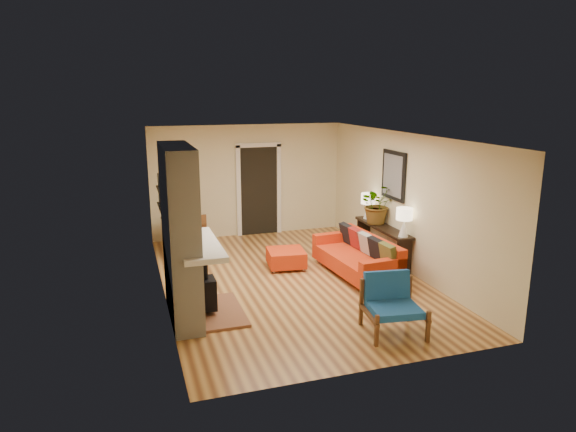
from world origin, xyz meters
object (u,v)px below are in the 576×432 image
object	(u,v)px
console_table	(383,234)
lamp_near	(404,219)
blue_chair	(391,301)
dining_table	(187,226)
houseplant	(378,204)
sofa	(360,256)
ottoman	(286,257)
lamp_far	(368,203)

from	to	relation	value
console_table	lamp_near	size ratio (longest dim) A/B	3.43
blue_chair	dining_table	size ratio (longest dim) A/B	0.52
houseplant	console_table	bearing A→B (deg)	-87.73
sofa	lamp_near	distance (m)	1.07
blue_chair	sofa	bearing A→B (deg)	75.37
blue_chair	lamp_near	size ratio (longest dim) A/B	1.63
ottoman	blue_chair	size ratio (longest dim) A/B	0.87
ottoman	lamp_near	xyz separation A→B (m)	(1.95, -1.00, 0.86)
ottoman	blue_chair	distance (m)	3.08
ottoman	dining_table	xyz separation A→B (m)	(-1.70, 1.57, 0.38)
sofa	blue_chair	distance (m)	2.31
blue_chair	console_table	size ratio (longest dim) A/B	0.48
dining_table	houseplant	size ratio (longest dim) A/B	2.07
houseplant	dining_table	bearing A→B (deg)	157.02
ottoman	houseplant	distance (m)	2.15
sofa	dining_table	size ratio (longest dim) A/B	1.22
console_table	lamp_near	world-z (taller)	lamp_near
ottoman	lamp_far	world-z (taller)	lamp_far
sofa	ottoman	size ratio (longest dim) A/B	2.68
ottoman	lamp_far	distance (m)	2.18
dining_table	houseplant	distance (m)	3.99
sofa	lamp_near	bearing A→B (deg)	-16.47
dining_table	ottoman	bearing A→B (deg)	-42.74
console_table	houseplant	bearing A→B (deg)	92.27
lamp_near	lamp_far	bearing A→B (deg)	90.00
ottoman	lamp_far	size ratio (longest dim) A/B	1.42
dining_table	lamp_far	bearing A→B (deg)	-16.88
console_table	lamp_far	world-z (taller)	lamp_far
lamp_far	houseplant	world-z (taller)	houseplant
lamp_near	sofa	bearing A→B (deg)	163.53
ottoman	console_table	xyz separation A→B (m)	(1.95, -0.23, 0.37)
console_table	lamp_far	bearing A→B (deg)	90.00
blue_chair	console_table	xyz separation A→B (m)	(1.35, 2.78, 0.13)
sofa	console_table	world-z (taller)	sofa
sofa	ottoman	world-z (taller)	sofa
ottoman	blue_chair	xyz separation A→B (m)	(0.60, -3.01, 0.24)
blue_chair	dining_table	distance (m)	5.13
lamp_near	lamp_far	distance (m)	1.46
dining_table	lamp_near	size ratio (longest dim) A/B	3.12
sofa	dining_table	distance (m)	3.73
sofa	console_table	distance (m)	0.97
lamp_far	houseplant	bearing A→B (deg)	-91.31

